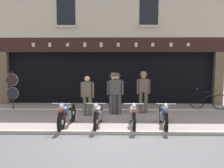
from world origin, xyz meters
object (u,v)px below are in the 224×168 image
(advert_board_far, at_px, (159,70))
(tyre_sign_pole, at_px, (12,87))
(motorcycle_center_left, at_px, (98,114))
(shopkeeper_center, at_px, (117,92))
(salesman_left, at_px, (87,94))
(motorcycle_center, at_px, (133,114))
(assistant_far_right, at_px, (114,91))
(leaning_bicycle, at_px, (208,101))
(salesman_right, at_px, (143,90))
(advert_board_near, at_px, (140,71))
(motorcycle_left, at_px, (67,114))
(motorcycle_center_right, at_px, (163,115))

(advert_board_far, bearing_deg, tyre_sign_pole, -166.97)
(motorcycle_center_left, relative_size, shopkeeper_center, 1.16)
(salesman_left, xyz_separation_m, tyre_sign_pole, (-3.57, 1.31, 0.11))
(motorcycle_center, relative_size, assistant_far_right, 1.22)
(assistant_far_right, xyz_separation_m, leaning_bicycle, (4.32, 1.18, -0.59))
(salesman_right, distance_m, advert_board_near, 2.44)
(advert_board_near, height_order, advert_board_far, advert_board_far)
(advert_board_near, height_order, leaning_bicycle, advert_board_near)
(salesman_right, distance_m, advert_board_far, 2.64)
(motorcycle_left, relative_size, shopkeeper_center, 1.17)
(tyre_sign_pole, bearing_deg, leaning_bicycle, 1.34)
(advert_board_near, relative_size, leaning_bicycle, 0.63)
(motorcycle_left, height_order, advert_board_near, advert_board_near)
(motorcycle_left, height_order, motorcycle_center, motorcycle_left)
(motorcycle_center_left, height_order, motorcycle_center, motorcycle_center)
(motorcycle_left, xyz_separation_m, motorcycle_center_right, (3.26, 0.02, -0.00))
(salesman_left, distance_m, advert_board_far, 4.45)
(motorcycle_center_left, xyz_separation_m, shopkeeper_center, (0.63, 1.87, 0.52))
(motorcycle_center_left, relative_size, tyre_sign_pole, 1.16)
(motorcycle_center_left, bearing_deg, salesman_right, -126.52)
(tyre_sign_pole, bearing_deg, assistant_far_right, -11.83)
(salesman_right, bearing_deg, motorcycle_center, 72.63)
(motorcycle_left, xyz_separation_m, shopkeeper_center, (1.68, 1.94, 0.51))
(shopkeeper_center, bearing_deg, salesman_left, 27.53)
(salesman_right, relative_size, assistant_far_right, 1.02)
(leaning_bicycle, bearing_deg, motorcycle_center, 143.37)
(salesman_right, height_order, advert_board_near, advert_board_near)
(salesman_right, relative_size, tyre_sign_pole, 1.03)
(motorcycle_left, distance_m, tyre_sign_pole, 4.30)
(motorcycle_center_right, distance_m, assistant_far_right, 2.67)
(motorcycle_center_right, xyz_separation_m, salesman_left, (-2.76, 1.64, 0.46))
(motorcycle_left, distance_m, shopkeeper_center, 2.62)
(motorcycle_center_left, relative_size, motorcycle_center_right, 1.00)
(tyre_sign_pole, bearing_deg, salesman_right, -7.41)
(motorcycle_center, bearing_deg, motorcycle_left, 2.28)
(salesman_left, distance_m, advert_board_near, 3.81)
(salesman_left, bearing_deg, shopkeeper_center, -153.60)
(motorcycle_left, height_order, advert_board_far, advert_board_far)
(assistant_far_right, xyz_separation_m, advert_board_far, (2.23, 2.55, 0.73))
(tyre_sign_pole, distance_m, advert_board_far, 7.06)
(assistant_far_right, bearing_deg, motorcycle_center_left, 65.57)
(salesman_left, height_order, salesman_right, salesman_right)
(motorcycle_center_left, distance_m, assistant_far_right, 2.07)
(motorcycle_center_right, xyz_separation_m, tyre_sign_pole, (-6.33, 2.95, 0.57))
(motorcycle_center, relative_size, motorcycle_center_right, 1.06)
(advert_board_far, bearing_deg, leaning_bicycle, -33.43)
(shopkeeper_center, bearing_deg, motorcycle_left, 63.23)
(motorcycle_center_right, bearing_deg, shopkeeper_center, -47.28)
(motorcycle_left, distance_m, leaning_bicycle, 6.67)
(salesman_right, distance_m, assistant_far_right, 1.26)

